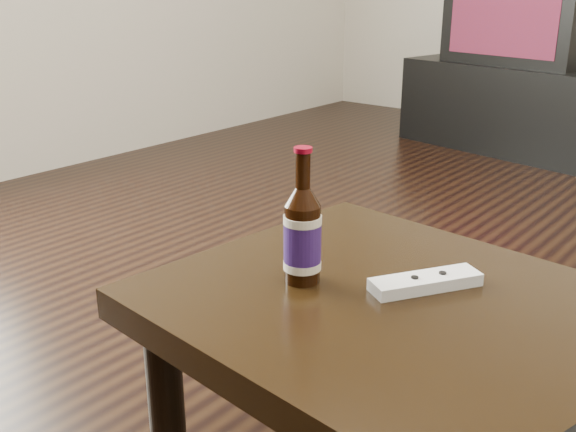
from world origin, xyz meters
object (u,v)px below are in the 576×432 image
Objects in this scene: coffee_table at (490,370)px; remote at (426,282)px; beer_bottle at (302,236)px; tv at (528,9)px; tv_stand at (517,106)px.

remote is at bearing 151.84° from coffee_table.
remote is at bearing 31.33° from beer_bottle.
beer_bottle reaches higher than coffee_table.
tv is 0.70× the size of coffee_table.
tv_stand is 1.43× the size of tv.
beer_bottle is (-0.32, -0.02, 0.13)m from coffee_table.
tv_stand is at bearing 90.00° from tv.
tv reaches higher than remote.
tv is at bearing 110.32° from coffee_table.
tv reaches higher than tv_stand.
coffee_table is at bearing 4.23° from beer_bottle.
tv_stand is 6.08× the size of remote.
coffee_table is 4.96× the size of beer_bottle.
tv_stand reaches higher than coffee_table.
coffee_table is (1.00, -2.70, 0.12)m from tv_stand.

